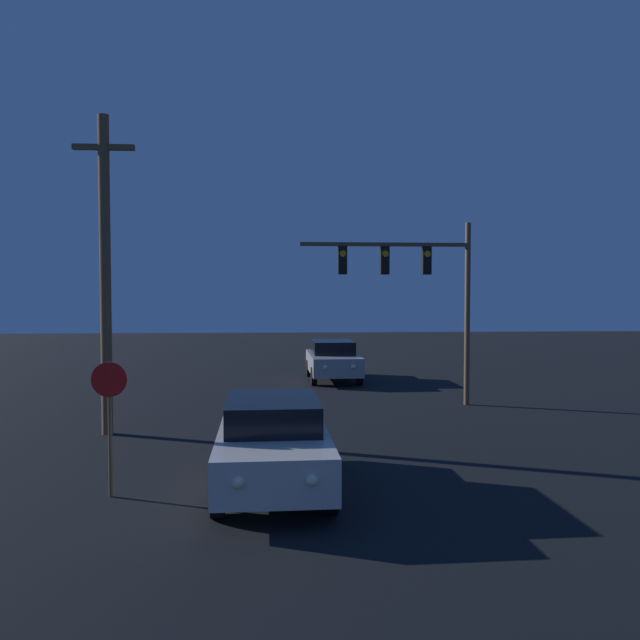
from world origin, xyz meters
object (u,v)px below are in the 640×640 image
object	(u,v)px
car_near	(273,442)
traffic_signal_mast	(418,279)
stop_sign	(110,405)
car_far	(333,360)
utility_pole	(105,270)

from	to	relation	value
car_near	traffic_signal_mast	xyz separation A→B (m)	(4.60, 8.39, 3.21)
traffic_signal_mast	stop_sign	distance (m)	11.71
car_far	car_near	bearing A→B (deg)	79.49
traffic_signal_mast	utility_pole	size ratio (longest dim) A/B	0.73
car_near	stop_sign	size ratio (longest dim) A/B	1.90
car_far	utility_pole	xyz separation A→B (m)	(-6.69, -9.66, 3.34)
car_near	car_far	size ratio (longest dim) A/B	1.00
car_near	car_far	bearing A→B (deg)	-100.83
car_far	stop_sign	size ratio (longest dim) A/B	1.90
car_far	traffic_signal_mast	world-z (taller)	traffic_signal_mast
utility_pole	traffic_signal_mast	bearing A→B (deg)	21.85
stop_sign	car_far	bearing A→B (deg)	70.36
car_near	traffic_signal_mast	size ratio (longest dim) A/B	0.77
stop_sign	utility_pole	bearing A→B (deg)	105.55
traffic_signal_mast	car_near	bearing A→B (deg)	-118.71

